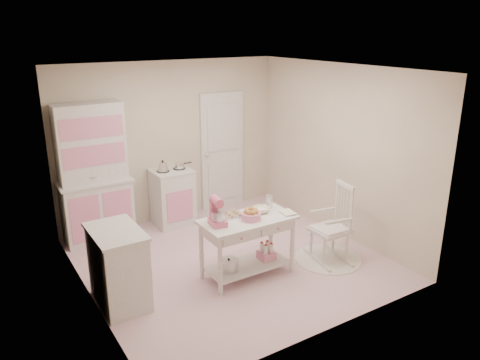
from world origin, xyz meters
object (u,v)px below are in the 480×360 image
(work_table, at_px, (247,247))
(base_cabinet, at_px, (118,267))
(stove, at_px, (173,197))
(stand_mixer, at_px, (217,212))
(hutch, at_px, (94,174))
(rocking_chair, at_px, (330,223))
(bread_basket, at_px, (251,216))

(work_table, bearing_deg, base_cabinet, 171.00)
(stove, distance_m, stand_mixer, 2.14)
(hutch, xyz_separation_m, rocking_chair, (2.50, -2.36, -0.49))
(work_table, bearing_deg, hutch, 121.66)
(stand_mixer, height_order, bread_basket, stand_mixer)
(base_cabinet, xyz_separation_m, bread_basket, (1.62, -0.30, 0.39))
(hutch, bearing_deg, bread_basket, -58.54)
(hutch, relative_size, work_table, 1.73)
(work_table, bearing_deg, rocking_chair, -11.13)
(base_cabinet, bearing_deg, stove, 50.65)
(work_table, xyz_separation_m, stand_mixer, (-0.42, 0.02, 0.57))
(rocking_chair, height_order, work_table, rocking_chair)
(base_cabinet, distance_m, work_table, 1.62)
(stand_mixer, bearing_deg, bread_basket, -0.09)
(base_cabinet, relative_size, work_table, 0.77)
(stand_mixer, bearing_deg, base_cabinet, 177.76)
(hutch, xyz_separation_m, stove, (1.20, -0.05, -0.58))
(base_cabinet, bearing_deg, hutch, 81.11)
(base_cabinet, height_order, stand_mixer, stand_mixer)
(rocking_chair, distance_m, work_table, 1.22)
(hutch, bearing_deg, rocking_chair, -43.33)
(work_table, relative_size, bread_basket, 4.80)
(stove, bearing_deg, bread_basket, -86.49)
(bread_basket, bearing_deg, base_cabinet, 169.39)
(work_table, bearing_deg, stand_mixer, 177.27)
(hutch, xyz_separation_m, base_cabinet, (-0.29, -1.87, -0.58))
(rocking_chair, bearing_deg, base_cabinet, -179.46)
(rocking_chair, bearing_deg, work_table, 179.32)
(rocking_chair, height_order, bread_basket, rocking_chair)
(stove, xyz_separation_m, work_table, (0.11, -2.07, -0.06))
(stove, relative_size, work_table, 0.77)
(base_cabinet, bearing_deg, stand_mixer, -11.18)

